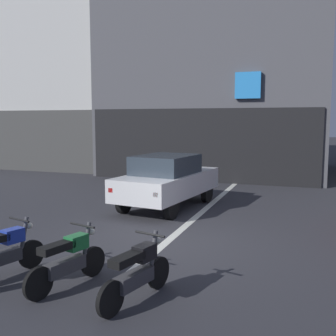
% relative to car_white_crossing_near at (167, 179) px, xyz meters
% --- Properties ---
extents(ground_plane, '(120.00, 120.00, 0.00)m').
position_rel_car_white_crossing_near_xyz_m(ground_plane, '(1.17, -3.27, -0.89)').
color(ground_plane, '#333338').
extents(lane_centre_line, '(0.20, 18.00, 0.01)m').
position_rel_car_white_crossing_near_xyz_m(lane_centre_line, '(1.17, 2.73, -0.88)').
color(lane_centre_line, silver).
rests_on(lane_centre_line, ground).
extents(building_corner_left, '(10.76, 7.96, 15.84)m').
position_rel_car_white_crossing_near_xyz_m(building_corner_left, '(-8.77, 9.99, 7.02)').
color(building_corner_left, silver).
rests_on(building_corner_left, ground).
extents(car_white_crossing_near, '(2.31, 4.30, 1.64)m').
position_rel_car_white_crossing_near_xyz_m(car_white_crossing_near, '(0.00, 0.00, 0.00)').
color(car_white_crossing_near, black).
rests_on(car_white_crossing_near, ground).
extents(motorcycle_blue_row_leftmost, '(0.61, 1.63, 0.98)m').
position_rel_car_white_crossing_near_xyz_m(motorcycle_blue_row_leftmost, '(-0.79, -6.16, -0.43)').
color(motorcycle_blue_row_leftmost, black).
rests_on(motorcycle_blue_row_leftmost, ground).
extents(motorcycle_green_row_left_mid, '(0.60, 1.63, 0.98)m').
position_rel_car_white_crossing_near_xyz_m(motorcycle_green_row_left_mid, '(0.47, -6.12, -0.43)').
color(motorcycle_green_row_left_mid, black).
rests_on(motorcycle_green_row_left_mid, ground).
extents(motorcycle_black_row_centre, '(0.59, 1.64, 0.98)m').
position_rel_car_white_crossing_near_xyz_m(motorcycle_black_row_centre, '(1.73, -6.22, -0.43)').
color(motorcycle_black_row_centre, black).
rests_on(motorcycle_black_row_centre, ground).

